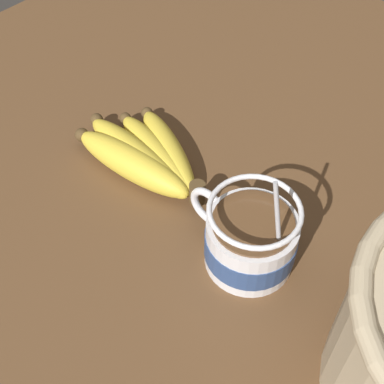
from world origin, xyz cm
name	(u,v)px	position (x,y,z in cm)	size (l,w,h in cm)	color
table	(217,229)	(0.00, 0.00, 1.44)	(120.00, 120.00, 2.87)	brown
coffee_mug	(250,240)	(-6.09, 1.76, 6.66)	(13.69, 10.29, 14.79)	silver
banana_bunch	(147,156)	(12.92, -0.90, 4.86)	(21.82, 13.11, 4.39)	#4C381E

